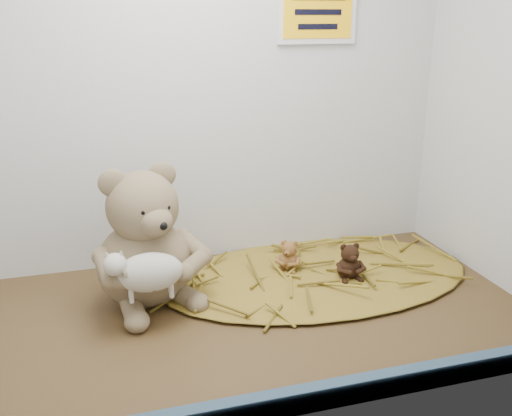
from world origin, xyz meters
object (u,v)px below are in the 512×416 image
object	(u,v)px
main_teddy	(143,236)
mini_teddy_tan	(289,254)
mini_teddy_brown	(349,259)
toy_lamb	(150,272)

from	to	relation	value
main_teddy	mini_teddy_tan	world-z (taller)	main_teddy
mini_teddy_tan	mini_teddy_brown	size ratio (longest dim) A/B	0.87
main_teddy	mini_teddy_brown	world-z (taller)	main_teddy
mini_teddy_brown	toy_lamb	bearing A→B (deg)	-167.41
toy_lamb	mini_teddy_tan	world-z (taller)	toy_lamb
toy_lamb	mini_teddy_brown	world-z (taller)	toy_lamb
toy_lamb	mini_teddy_tan	xyz separation A→B (cm)	(31.46, 13.90, -5.97)
main_teddy	mini_teddy_tan	bearing A→B (deg)	-11.44
mini_teddy_brown	main_teddy	bearing A→B (deg)	179.12
main_teddy	toy_lamb	world-z (taller)	main_teddy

